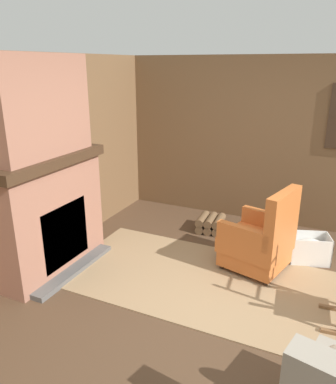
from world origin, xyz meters
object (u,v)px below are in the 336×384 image
(storage_case, at_px, (70,140))
(laundry_basket, at_px, (309,248))
(armchair, at_px, (260,241))
(firewood_stack, at_px, (211,223))
(decorative_plate_on_mantel, at_px, (35,143))

(storage_case, bearing_deg, laundry_basket, 17.99)
(armchair, xyz_separation_m, firewood_stack, (-0.86, 0.79, -0.25))
(armchair, distance_m, firewood_stack, 1.19)
(storage_case, bearing_deg, firewood_stack, 41.29)
(firewood_stack, distance_m, storage_case, 2.29)
(decorative_plate_on_mantel, bearing_deg, firewood_stack, 51.15)
(firewood_stack, relative_size, laundry_basket, 0.80)
(firewood_stack, bearing_deg, storage_case, -138.71)
(armchair, bearing_deg, laundry_basket, -124.36)
(armchair, height_order, decorative_plate_on_mantel, decorative_plate_on_mantel)
(storage_case, bearing_deg, decorative_plate_on_mantel, -92.15)
(laundry_basket, height_order, storage_case, storage_case)
(storage_case, distance_m, decorative_plate_on_mantel, 0.54)
(firewood_stack, xyz_separation_m, decorative_plate_on_mantel, (-1.43, -1.77, 1.39))
(armchair, distance_m, laundry_basket, 0.71)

